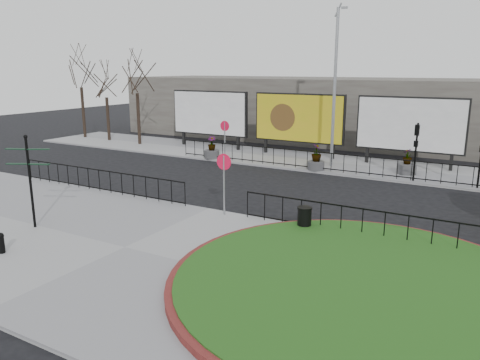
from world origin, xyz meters
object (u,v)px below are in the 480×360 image
Objects in this scene: fingerpost_sign at (29,172)px; planter_a at (212,151)px; bollard at (1,242)px; planter_b at (316,160)px; lamp_post at (335,86)px; litter_bin at (304,219)px; billboard_mid at (299,118)px; planter_c at (407,166)px.

planter_a is (-1.72, 14.55, -1.59)m from fingerpost_sign.
fingerpost_sign is 5.08× the size of bollard.
planter_b is (5.42, 14.55, -1.52)m from fingerpost_sign.
fingerpost_sign is 3.00m from bollard.
bollard is 16.96m from planter_a.
lamp_post is at bearing 12.03° from planter_a.
planter_a is 7.15m from planter_b.
litter_bin is (7.54, 6.69, 0.08)m from bollard.
planter_a is at bearing 74.75° from fingerpost_sign.
litter_bin is at bearing -66.15° from billboard_mid.
lamp_post is at bearing 178.78° from planter_c.
litter_bin is at bearing 5.41° from fingerpost_sign.
planter_a is at bearing -167.97° from lamp_post.
billboard_mid is 6.08m from planter_a.
lamp_post is (3.01, -1.97, 2.23)m from billboard_mid.
planter_c is at bearing 17.70° from planter_b.
bollard is (1.24, -2.14, -1.70)m from fingerpost_sign.
lamp_post reaches higher than litter_bin.
fingerpost_sign is 2.30× the size of planter_b.
planter_b is at bearing -162.30° from planter_c.
planter_b is at bearing 47.56° from fingerpost_sign.
billboard_mid is 4.38× the size of planter_a.
planter_b reaches higher than litter_bin.
litter_bin is (6.00, -13.57, -2.03)m from billboard_mid.
bollard is 0.48× the size of planter_c.
fingerpost_sign is 19.07m from planter_c.
planter_a is at bearing 100.07° from bollard.
planter_c is (11.87, 1.51, -0.03)m from planter_a.
billboard_mid is 4.16× the size of planter_b.
lamp_post is 4.46m from planter_b.
fingerpost_sign is (-5.79, -16.15, -2.64)m from lamp_post.
bollard is (-1.54, -20.27, -2.11)m from billboard_mid.
planter_c is (4.36, -0.09, -4.26)m from lamp_post.
fingerpost_sign is at bearing -83.25° from planter_a.
fingerpost_sign is at bearing -110.44° from planter_b.
litter_bin is 0.60× the size of planter_b.
planter_b reaches higher than planter_a.
lamp_post reaches higher than planter_a.
billboard_mid is at bearing 85.66° from bollard.
litter_bin is at bearing -75.53° from lamp_post.
litter_bin is 0.63× the size of planter_c.
billboard_mid is at bearing 164.35° from planter_c.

